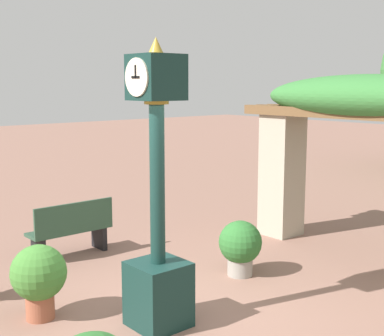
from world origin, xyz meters
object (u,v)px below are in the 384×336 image
(park_bench, at_px, (71,230))
(pedestal_clock, at_px, (158,221))
(potted_plant_near_left, at_px, (39,276))
(potted_plant_far_left, at_px, (240,245))

(park_bench, bearing_deg, pedestal_clock, 81.29)
(pedestal_clock, height_order, potted_plant_near_left, pedestal_clock)
(pedestal_clock, bearing_deg, park_bench, 171.29)
(potted_plant_near_left, xyz_separation_m, park_bench, (-1.85, 1.39, -0.09))
(potted_plant_far_left, bearing_deg, pedestal_clock, -73.98)
(potted_plant_near_left, bearing_deg, pedestal_clock, 42.29)
(pedestal_clock, relative_size, potted_plant_near_left, 3.62)
(potted_plant_near_left, relative_size, potted_plant_far_left, 1.11)
(pedestal_clock, distance_m, park_bench, 3.04)
(potted_plant_far_left, bearing_deg, potted_plant_near_left, -100.27)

